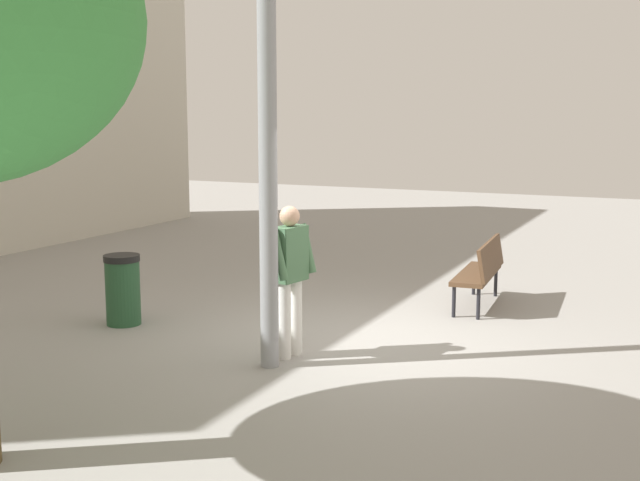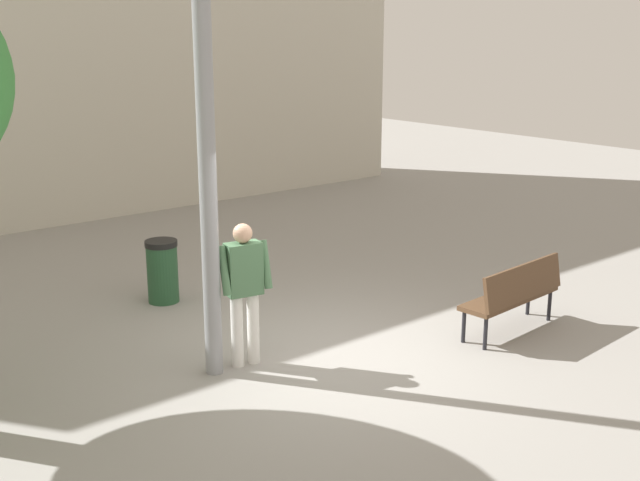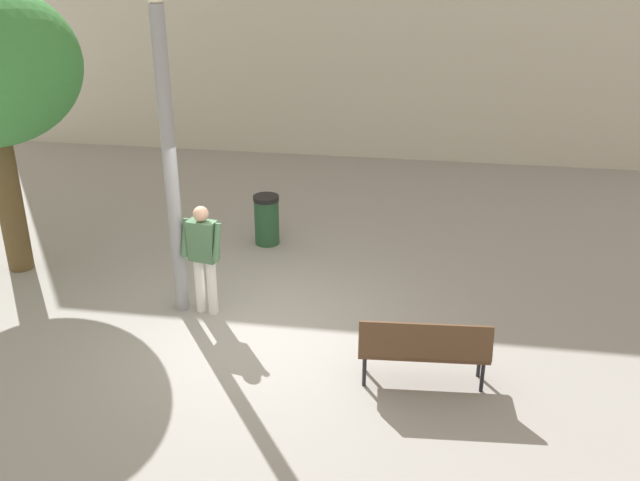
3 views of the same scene
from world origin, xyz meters
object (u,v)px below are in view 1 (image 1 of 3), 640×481
(park_bench, at_px, (483,268))
(trash_bin, at_px, (123,289))
(lamppost, at_px, (268,133))
(person_by_lamppost, at_px, (290,270))

(park_bench, bearing_deg, trash_bin, 126.29)
(lamppost, distance_m, person_by_lamppost, 1.54)
(person_by_lamppost, bearing_deg, park_bench, -22.83)
(lamppost, relative_size, person_by_lamppost, 2.76)
(person_by_lamppost, relative_size, park_bench, 1.02)
(lamppost, distance_m, park_bench, 4.28)
(person_by_lamppost, height_order, trash_bin, person_by_lamppost)
(lamppost, height_order, park_bench, lamppost)
(lamppost, bearing_deg, park_bench, -21.14)
(person_by_lamppost, bearing_deg, trash_bin, 82.65)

